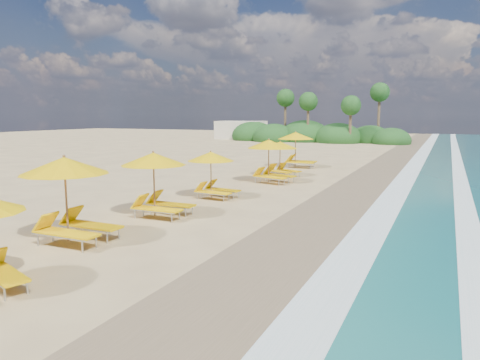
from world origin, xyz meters
The scene contains 11 objects.
ground centered at (0.00, 0.00, 0.00)m, with size 160.00×160.00×0.00m, color tan.
wet_sand centered at (4.00, 0.00, 0.01)m, with size 4.00×160.00×0.01m, color #867050.
surf_foam centered at (6.70, 0.00, 0.03)m, with size 4.00×160.00×0.01m.
station_2 centered at (-2.61, -6.58, 1.50)m, with size 2.88×2.66×2.68m.
station_3 centered at (-2.24, -2.58, 1.41)m, with size 2.72×2.51×2.52m.
station_4 centered at (-2.09, 1.65, 1.25)m, with size 2.52×2.36×2.22m.
station_5 centered at (-1.38, 7.24, 1.41)m, with size 3.12×3.01×2.52m.
station_6 centered at (-1.73, 10.04, 1.25)m, with size 2.95×2.94×2.24m.
station_7 centered at (-2.24, 15.02, 1.49)m, with size 2.98×2.79×2.66m.
treeline centered at (-9.94, 45.51, 1.00)m, with size 25.80×8.80×9.74m.
beach_building centered at (-22.00, 48.00, 1.40)m, with size 7.00×5.00×2.80m, color beige.
Camera 1 is at (7.67, -16.60, 3.89)m, focal length 33.62 mm.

